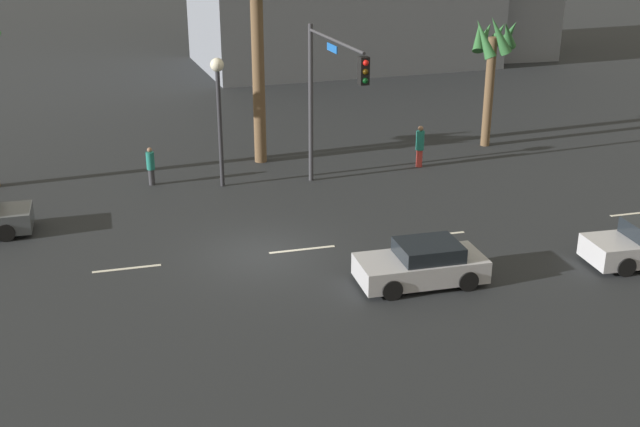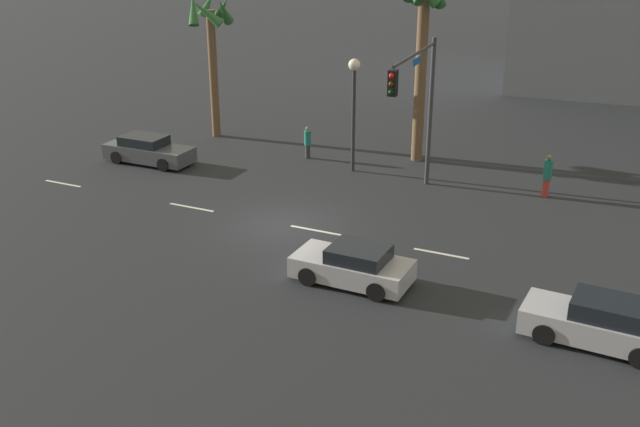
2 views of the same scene
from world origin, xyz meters
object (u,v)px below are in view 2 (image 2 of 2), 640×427
(traffic_signal, at_px, (419,95))
(car_1, at_px, (148,150))
(pedestrian_1, at_px, (547,175))
(palm_tree_0, at_px, (422,35))
(car_0, at_px, (353,266))
(palm_tree_2, at_px, (211,34))
(pedestrian_0, at_px, (308,142))
(car_2, at_px, (600,323))
(streetlamp, at_px, (354,92))

(traffic_signal, bearing_deg, car_1, -176.70)
(pedestrian_1, xyz_separation_m, palm_tree_0, (-6.83, 2.69, 5.19))
(car_0, relative_size, palm_tree_0, 0.43)
(traffic_signal, bearing_deg, palm_tree_2, 160.07)
(car_0, xyz_separation_m, traffic_signal, (-0.69, 8.50, 3.94))
(pedestrian_0, xyz_separation_m, palm_tree_0, (5.07, 2.10, 5.33))
(car_2, distance_m, streetlamp, 17.16)
(car_0, relative_size, car_1, 0.88)
(car_2, height_order, palm_tree_2, palm_tree_2)
(car_2, relative_size, traffic_signal, 0.64)
(traffic_signal, xyz_separation_m, palm_tree_2, (-13.18, 4.78, 1.06))
(car_2, bearing_deg, palm_tree_2, 147.53)
(car_2, height_order, palm_tree_0, palm_tree_0)
(car_1, xyz_separation_m, palm_tree_0, (11.89, 6.17, 5.56))
(car_0, bearing_deg, palm_tree_0, 99.83)
(car_2, bearing_deg, pedestrian_1, 106.16)
(car_1, height_order, streetlamp, streetlamp)
(car_0, bearing_deg, pedestrian_1, 68.44)
(car_1, bearing_deg, traffic_signal, 3.30)
(streetlamp, relative_size, pedestrian_1, 2.84)
(streetlamp, xyz_separation_m, palm_tree_0, (2.19, 3.02, 2.35))
(palm_tree_0, bearing_deg, traffic_signal, -72.36)
(traffic_signal, height_order, palm_tree_2, palm_tree_2)
(car_0, height_order, palm_tree_2, palm_tree_2)
(car_1, xyz_separation_m, traffic_signal, (13.61, 0.78, 3.92))
(car_1, bearing_deg, streetlamp, 18.00)
(pedestrian_0, bearing_deg, car_0, -57.63)
(car_1, bearing_deg, palm_tree_0, 27.42)
(pedestrian_1, height_order, palm_tree_0, palm_tree_0)
(car_0, distance_m, pedestrian_1, 12.05)
(streetlamp, xyz_separation_m, palm_tree_2, (-9.28, 2.41, 1.78))
(car_2, xyz_separation_m, traffic_signal, (-8.52, 9.03, 3.90))
(palm_tree_2, bearing_deg, streetlamp, -14.58)
(traffic_signal, distance_m, pedestrian_0, 8.39)
(palm_tree_2, bearing_deg, palm_tree_0, 3.02)
(traffic_signal, height_order, palm_tree_0, palm_tree_0)
(streetlamp, bearing_deg, palm_tree_2, 165.42)
(traffic_signal, xyz_separation_m, pedestrian_1, (5.12, 2.70, -3.56))
(pedestrian_1, bearing_deg, car_1, -169.46)
(car_1, distance_m, pedestrian_1, 19.05)
(palm_tree_2, bearing_deg, car_0, -43.74)
(car_0, xyz_separation_m, palm_tree_0, (-2.41, 13.88, 5.57))
(car_1, xyz_separation_m, palm_tree_2, (0.42, 5.56, 4.99))
(car_2, relative_size, pedestrian_1, 2.24)
(pedestrian_1, bearing_deg, pedestrian_0, 177.17)
(car_1, xyz_separation_m, car_2, (22.12, -8.24, 0.02))
(car_2, bearing_deg, palm_tree_0, 125.37)
(car_2, relative_size, palm_tree_0, 0.46)
(car_2, distance_m, pedestrian_0, 19.64)
(traffic_signal, height_order, pedestrian_1, traffic_signal)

